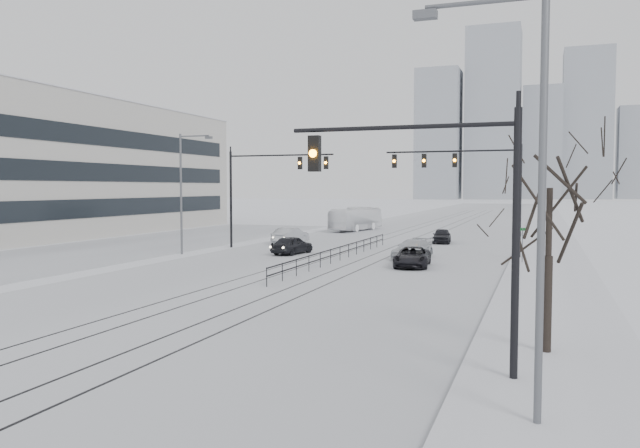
{
  "coord_description": "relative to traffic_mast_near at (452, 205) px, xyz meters",
  "views": [
    {
      "loc": [
        13.03,
        -10.35,
        5.01
      ],
      "look_at": [
        2.62,
        18.65,
        3.2
      ],
      "focal_mm": 35.0,
      "sensor_mm": 36.0,
      "label": 1
    }
  ],
  "objects": [
    {
      "name": "sedan_nb_front",
      "position": [
        -5.46,
        22.32,
        -3.94
      ],
      "size": [
        2.49,
        4.65,
        1.24
      ],
      "primitive_type": "imported",
      "rotation": [
        0.0,
        0.0,
        0.1
      ],
      "color": "black",
      "rests_on": "ground"
    },
    {
      "name": "curb",
      "position": [
        0.26,
        54.0,
        -4.5
      ],
      "size": [
        0.1,
        260.0,
        0.12
      ],
      "primitive_type": "cube",
      "color": "gray",
      "rests_on": "ground"
    },
    {
      "name": "box_truck",
      "position": [
        -18.17,
        52.81,
        -3.22
      ],
      "size": [
        3.87,
        9.88,
        2.68
      ],
      "primitive_type": "imported",
      "rotation": [
        0.0,
        0.0,
        2.97
      ],
      "color": "white",
      "rests_on": "ground"
    },
    {
      "name": "sedan_nb_far",
      "position": [
        -6.31,
        39.9,
        -3.91
      ],
      "size": [
        1.93,
        3.98,
        1.31
      ],
      "primitive_type": "imported",
      "rotation": [
        0.0,
        0.0,
        0.1
      ],
      "color": "black",
      "rests_on": "ground"
    },
    {
      "name": "sidewalk_east",
      "position": [
        2.71,
        54.0,
        -4.48
      ],
      "size": [
        5.0,
        260.0,
        0.16
      ],
      "primitive_type": "cube",
      "color": "silver",
      "rests_on": "ground"
    },
    {
      "name": "street_sign",
      "position": [
        1.01,
        26.0,
        -2.96
      ],
      "size": [
        0.7,
        0.06,
        2.4
      ],
      "color": "#595B60",
      "rests_on": "ground"
    },
    {
      "name": "bare_tree",
      "position": [
        2.41,
        3.0,
        -0.07
      ],
      "size": [
        4.4,
        4.4,
        6.1
      ],
      "color": "black",
      "rests_on": "ground"
    },
    {
      "name": "traffic_mast_nw",
      "position": [
        -19.31,
        30.0,
        1.01
      ],
      "size": [
        9.1,
        0.37,
        8.0
      ],
      "color": "black",
      "rests_on": "ground"
    },
    {
      "name": "street_light_east",
      "position": [
        1.91,
        -3.0,
        0.65
      ],
      "size": [
        2.73,
        0.25,
        9.0
      ],
      "color": "#595B60",
      "rests_on": "ground"
    },
    {
      "name": "parking_strip",
      "position": [
        -30.79,
        29.0,
        -4.55
      ],
      "size": [
        14.0,
        60.0,
        0.03
      ],
      "primitive_type": "cube",
      "color": "silver",
      "rests_on": "ground"
    },
    {
      "name": "sedan_nb_right",
      "position": [
        -6.34,
        26.78,
        -3.89
      ],
      "size": [
        2.55,
        4.84,
        1.34
      ],
      "primitive_type": "imported",
      "rotation": [
        0.0,
        0.0,
        -0.15
      ],
      "color": "silver",
      "rests_on": "ground"
    },
    {
      "name": "tram_rails",
      "position": [
        -10.79,
        34.0,
        -4.54
      ],
      "size": [
        5.3,
        180.0,
        0.01
      ],
      "color": "black",
      "rests_on": "ground"
    },
    {
      "name": "traffic_mast_near",
      "position": [
        0.0,
        0.0,
        0.0
      ],
      "size": [
        6.1,
        0.37,
        7.0
      ],
      "color": "black",
      "rests_on": "ground"
    },
    {
      "name": "road",
      "position": [
        -10.79,
        54.0,
        -4.55
      ],
      "size": [
        22.0,
        260.0,
        0.02
      ],
      "primitive_type": "cube",
      "color": "silver",
      "rests_on": "ground"
    },
    {
      "name": "street_light_west",
      "position": [
        -22.99,
        24.0,
        0.65
      ],
      "size": [
        2.73,
        0.25,
        9.0
      ],
      "color": "#595B60",
      "rests_on": "ground"
    },
    {
      "name": "sedan_sb_inner",
      "position": [
        -15.46,
        26.74,
        -3.87
      ],
      "size": [
        2.28,
        4.26,
        1.38
      ],
      "primitive_type": "imported",
      "rotation": [
        0.0,
        0.0,
        2.97
      ],
      "color": "black",
      "rests_on": "ground"
    },
    {
      "name": "sedan_sb_outer",
      "position": [
        -18.82,
        34.58,
        -3.84
      ],
      "size": [
        2.02,
        4.54,
        1.45
      ],
      "primitive_type": "imported",
      "rotation": [
        0.0,
        0.0,
        3.03
      ],
      "color": "#ABAEB3",
      "rests_on": "ground"
    },
    {
      "name": "skyline",
      "position": [
        -5.77,
        267.63,
        26.08
      ],
      "size": [
        96.0,
        48.0,
        72.0
      ],
      "color": "#9297A0",
      "rests_on": "ground"
    },
    {
      "name": "median_fence",
      "position": [
        -10.79,
        24.0,
        -4.04
      ],
      "size": [
        0.06,
        24.0,
        1.0
      ],
      "color": "black",
      "rests_on": "ground"
    },
    {
      "name": "traffic_mast_ne",
      "position": [
        -2.64,
        29.0,
        1.2
      ],
      "size": [
        9.6,
        0.37,
        8.0
      ],
      "color": "black",
      "rests_on": "ground"
    }
  ]
}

